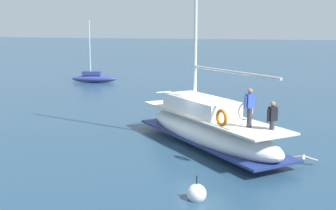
# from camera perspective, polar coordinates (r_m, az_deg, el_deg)

# --- Properties ---
(ground_plane) EXTENTS (400.00, 400.00, 0.00)m
(ground_plane) POSITION_cam_1_polar(r_m,az_deg,el_deg) (19.78, 5.55, -5.50)
(ground_plane) COLOR navy
(main_sailboat) EXTENTS (8.04, 8.87, 12.77)m
(main_sailboat) POSITION_cam_1_polar(r_m,az_deg,el_deg) (19.59, 5.37, -2.91)
(main_sailboat) COLOR white
(main_sailboat) RESTS_ON ground
(moored_sloop_far) EXTENTS (2.27, 4.70, 6.20)m
(moored_sloop_far) POSITION_cam_1_polar(r_m,az_deg,el_deg) (43.25, -10.05, 3.68)
(moored_sloop_far) COLOR navy
(moored_sloop_far) RESTS_ON ground
(seagull) EXTENTS (0.47, 1.13, 0.17)m
(seagull) POSITION_cam_1_polar(r_m,az_deg,el_deg) (17.88, 17.88, -6.81)
(seagull) COLOR silver
(seagull) RESTS_ON ground
(mooring_buoy) EXTENTS (0.63, 0.63, 0.92)m
(mooring_buoy) POSITION_cam_1_polar(r_m,az_deg,el_deg) (13.72, 3.90, -11.90)
(mooring_buoy) COLOR silver
(mooring_buoy) RESTS_ON ground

